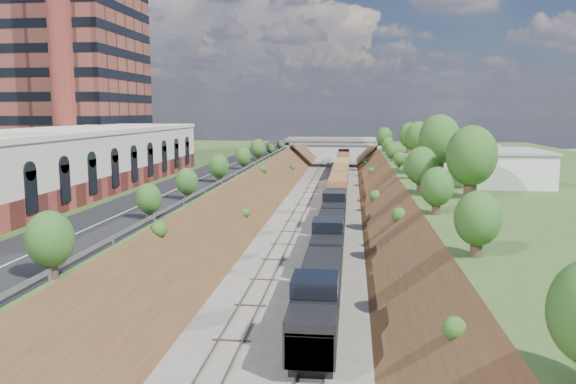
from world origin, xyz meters
name	(u,v)px	position (x,y,z in m)	size (l,w,h in m)	color
platform_left	(101,188)	(-33.00, 60.00, 2.50)	(44.00, 180.00, 5.00)	#335021
platform_right	(558,196)	(33.00, 60.00, 2.50)	(44.00, 180.00, 5.00)	#335021
embankment_left	(244,207)	(-11.00, 60.00, 0.00)	(7.07, 180.00, 7.07)	brown
embankment_right	(396,210)	(11.00, 60.00, 0.00)	(7.07, 180.00, 7.07)	brown
rail_left_track	(301,208)	(-2.60, 60.00, 0.09)	(1.58, 180.00, 0.18)	gray
rail_right_track	(337,209)	(2.60, 60.00, 0.09)	(1.58, 180.00, 0.18)	gray
road	(214,173)	(-15.50, 60.00, 5.05)	(8.00, 180.00, 0.10)	black
guardrail	(241,170)	(-11.40, 59.80, 5.55)	(0.10, 171.00, 0.70)	#99999E
commercial_building	(53,162)	(-28.00, 38.00, 8.51)	(14.30, 62.30, 7.00)	brown
smokestack	(60,31)	(-36.00, 56.00, 25.00)	(3.20, 3.20, 40.00)	brown
overpass	(334,147)	(0.00, 122.00, 4.92)	(24.50, 8.30, 7.40)	gray
white_building_near	(504,168)	(23.50, 52.00, 7.00)	(9.00, 12.00, 4.00)	silver
white_building_far	(465,156)	(23.00, 74.00, 6.80)	(8.00, 10.00, 3.60)	silver
tree_right_large	(472,156)	(17.00, 40.00, 9.38)	(5.25, 5.25, 7.61)	#473323
tree_left_crest	(132,205)	(-11.80, 20.00, 7.04)	(2.45, 2.45, 3.55)	#473323
freight_train	(339,182)	(2.60, 72.00, 2.39)	(2.72, 125.03, 4.55)	black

